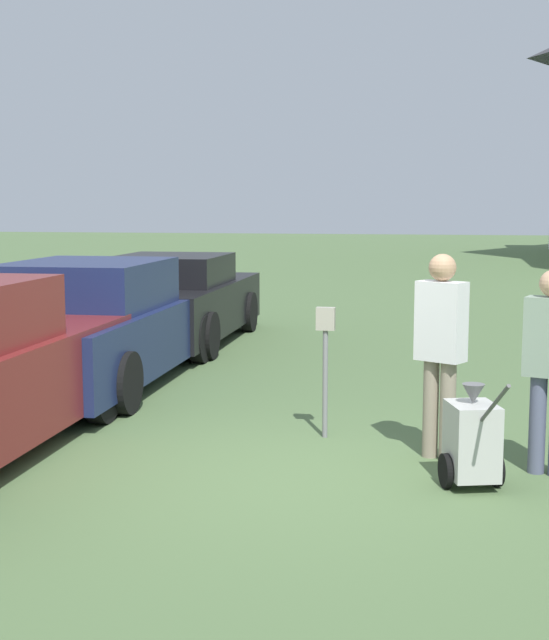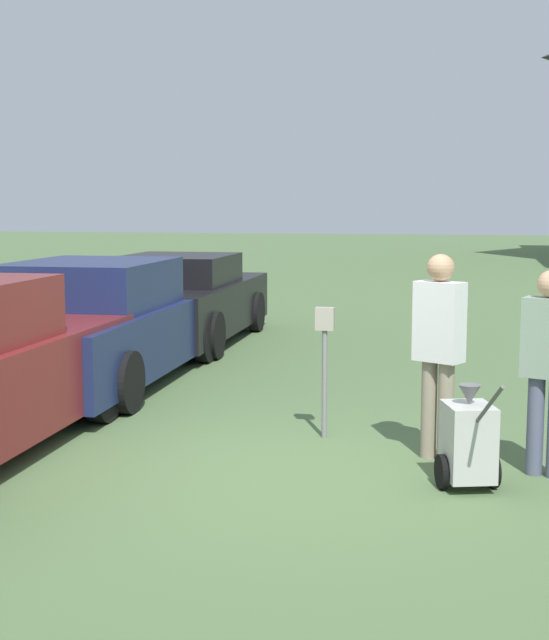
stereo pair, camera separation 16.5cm
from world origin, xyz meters
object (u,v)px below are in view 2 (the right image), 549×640
(parked_car_navy, at_px, (98,327))
(parked_car_black, at_px, (181,301))
(person_worker, at_px, (439,343))
(person_supervisor, at_px, (548,360))
(parking_meter, at_px, (325,347))
(equipment_cart, at_px, (468,441))

(parked_car_navy, relative_size, parked_car_black, 1.08)
(person_worker, height_order, person_supervisor, person_worker)
(parked_car_navy, distance_m, person_supervisor, 5.98)
(parked_car_navy, bearing_deg, person_supervisor, -30.21)
(parked_car_navy, distance_m, parking_meter, 3.84)
(parked_car_navy, bearing_deg, parked_car_black, 88.65)
(parked_car_black, distance_m, person_worker, 7.36)
(parking_meter, bearing_deg, person_supervisor, -22.44)
(person_supervisor, relative_size, equipment_cart, 1.73)
(parked_car_navy, height_order, person_worker, person_worker)
(parked_car_black, relative_size, equipment_cart, 4.78)
(parking_meter, height_order, person_worker, person_worker)
(person_supervisor, bearing_deg, parked_car_navy, -10.66)
(parked_car_black, bearing_deg, parking_meter, -60.50)
(parked_car_black, height_order, parking_meter, parked_car_black)
(parking_meter, relative_size, person_supervisor, 0.74)
(parked_car_black, distance_m, person_supervisor, 8.15)
(parked_car_black, xyz_separation_m, equipment_cart, (4.60, -6.72, -0.30))
(equipment_cart, bearing_deg, parked_car_navy, 126.66)
(parked_car_black, relative_size, parking_meter, 3.74)
(equipment_cart, bearing_deg, person_worker, 92.09)
(parked_car_navy, bearing_deg, parking_meter, -33.81)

